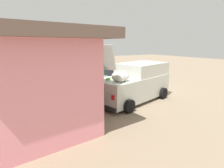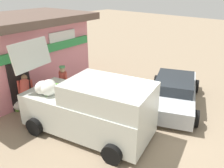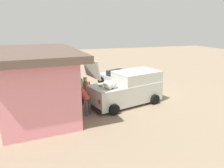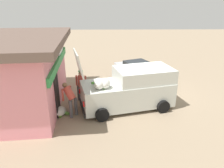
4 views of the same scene
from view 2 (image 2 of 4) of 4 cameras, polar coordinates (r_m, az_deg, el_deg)
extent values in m
plane|color=gray|center=(8.64, 8.61, -10.34)|extent=(60.00, 60.00, 0.00)
cube|color=pink|center=(11.74, -22.03, 5.93)|extent=(6.28, 3.82, 3.15)
cube|color=green|center=(10.18, -17.38, 7.81)|extent=(5.69, 0.63, 0.36)
cube|color=black|center=(10.03, -21.56, -0.34)|extent=(0.90, 0.14, 2.00)
cube|color=white|center=(10.92, -12.03, 11.06)|extent=(1.50, 0.19, 0.60)
cube|color=brown|center=(11.39, -23.37, 14.26)|extent=(7.27, 4.82, 0.32)
cube|color=silver|center=(7.98, -6.09, -7.00)|extent=(2.88, 4.69, 1.14)
cube|color=silver|center=(7.17, -0.86, -2.41)|extent=(2.40, 3.06, 0.66)
cube|color=black|center=(6.72, 8.96, -4.89)|extent=(1.56, 0.47, 0.50)
cube|color=silver|center=(8.71, -19.26, 6.80)|extent=(1.69, 0.66, 1.00)
ellipsoid|color=silver|center=(8.34, -15.28, -0.34)|extent=(0.50, 0.42, 0.42)
ellipsoid|color=silver|center=(8.02, -15.18, -1.15)|extent=(0.55, 0.46, 0.46)
ellipsoid|color=silver|center=(8.17, -16.62, -0.81)|extent=(0.56, 0.46, 0.46)
cylinder|color=#509D30|center=(8.13, -15.76, -2.08)|extent=(0.24, 0.29, 0.14)
cylinder|color=#5BA837|center=(8.75, -13.83, -0.13)|extent=(0.25, 0.30, 0.11)
cube|color=black|center=(9.50, -17.27, -6.11)|extent=(1.74, 0.51, 0.16)
cube|color=red|center=(8.83, -21.00, -4.95)|extent=(0.15, 0.09, 0.20)
cube|color=red|center=(9.72, -14.73, -1.48)|extent=(0.15, 0.09, 0.20)
cylinder|color=black|center=(6.89, 0.00, -16.86)|extent=(0.36, 0.65, 0.61)
cylinder|color=black|center=(8.38, 6.53, -8.88)|extent=(0.36, 0.65, 0.61)
cylinder|color=black|center=(8.42, -18.44, -9.90)|extent=(0.36, 0.65, 0.61)
cylinder|color=black|center=(9.67, -10.04, -4.40)|extent=(0.36, 0.65, 0.61)
cube|color=#B2B7BC|center=(10.20, 14.84, -2.31)|extent=(4.74, 3.33, 0.60)
cube|color=#1E2328|center=(10.00, 15.13, 0.33)|extent=(2.55, 2.22, 0.43)
cylinder|color=black|center=(11.65, 19.88, -0.53)|extent=(0.66, 0.45, 0.62)
cylinder|color=black|center=(11.71, 10.91, 0.61)|extent=(0.66, 0.45, 0.62)
cylinder|color=black|center=(8.95, 19.82, -7.96)|extent=(0.66, 0.45, 0.62)
cylinder|color=black|center=(9.02, 8.07, -6.41)|extent=(0.66, 0.45, 0.62)
cylinder|color=#4C4C51|center=(10.32, -12.02, -2.09)|extent=(0.15, 0.15, 0.82)
cylinder|color=#4C4C51|center=(10.05, -11.09, -2.74)|extent=(0.15, 0.15, 0.82)
cylinder|color=#CC4C3F|center=(9.91, -11.89, 1.23)|extent=(0.38, 0.38, 0.58)
sphere|color=tan|center=(9.77, -12.08, 3.41)|extent=(0.22, 0.22, 0.22)
cylinder|color=#4C9959|center=(9.72, -12.14, 4.13)|extent=(0.24, 0.24, 0.05)
cylinder|color=#CC4C3F|center=(10.10, -12.55, 1.70)|extent=(0.09, 0.09, 0.55)
cylinder|color=#CC4C3F|center=(9.70, -11.21, 0.91)|extent=(0.09, 0.09, 0.55)
cylinder|color=#4C4C51|center=(9.60, -21.19, -5.15)|extent=(0.15, 0.15, 0.86)
cylinder|color=#4C4C51|center=(9.55, -19.18, -4.99)|extent=(0.15, 0.15, 0.86)
cylinder|color=#CC4C3F|center=(9.45, -20.63, -0.95)|extent=(0.65, 0.72, 0.69)
sphere|color=#8C6647|center=(9.57, -20.75, 1.49)|extent=(0.23, 0.23, 0.23)
cylinder|color=#CC4C3F|center=(9.68, -21.88, -0.89)|extent=(0.09, 0.09, 0.58)
cylinder|color=#CC4C3F|center=(9.61, -19.07, -0.64)|extent=(0.09, 0.09, 0.58)
ellipsoid|color=silver|center=(10.22, -21.40, -4.81)|extent=(0.77, 0.69, 0.42)
cylinder|color=#529244|center=(10.26, -20.33, -5.37)|extent=(0.30, 0.16, 0.15)
cylinder|color=#5EB633|center=(10.50, -20.38, -4.68)|extent=(0.31, 0.32, 0.16)
cylinder|color=#609536|center=(10.26, -22.16, -5.67)|extent=(0.27, 0.29, 0.15)
cylinder|color=#509F41|center=(10.54, -22.83, -5.12)|extent=(0.18, 0.26, 0.11)
cylinder|color=#64A441|center=(10.09, -20.26, -5.87)|extent=(0.26, 0.34, 0.14)
cylinder|color=silver|center=(10.74, -4.46, -1.95)|extent=(0.29, 0.29, 0.35)
camera|label=1|loc=(11.44, -61.46, 2.22)|focal=28.78mm
camera|label=3|loc=(11.70, -82.41, 2.59)|focal=32.99mm
camera|label=4|loc=(7.83, -87.23, 2.56)|focal=33.55mm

